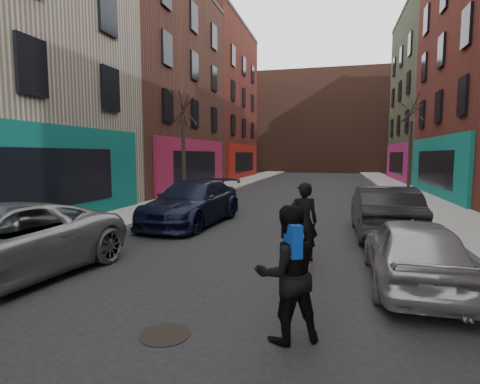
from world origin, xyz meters
The scene contains 13 objects.
sidewalk_left centered at (-6.25, 30.00, 0.07)m, with size 2.50×84.00×0.13m, color gray.
sidewalk_right centered at (6.25, 30.00, 0.07)m, with size 2.50×84.00×0.13m, color gray.
buildings_left centered at (-13.50, 16.00, 8.25)m, with size 12.00×56.00×16.50m, color #5A1C19.
building_far centered at (0.00, 56.00, 7.00)m, with size 40.00×10.00×14.00m, color #47281E.
tree_left_far centered at (-6.20, 18.00, 3.38)m, with size 2.00×2.00×6.50m, color black, non-canonical shape.
tree_right_far centered at (6.20, 24.00, 3.53)m, with size 2.00×2.00×6.80m, color black, non-canonical shape.
parked_left_end centered at (-3.20, 11.55, 0.77)m, with size 2.17×5.33×1.55m, color black.
parked_right_far centered at (3.20, 6.57, 0.67)m, with size 1.59×3.94×1.34m, color #999BA1.
parked_right_end centered at (3.20, 11.04, 0.77)m, with size 1.63×4.68×1.54m, color black.
skateboard centered at (1.08, 7.44, 0.05)m, with size 0.22×0.80×0.10m, color brown.
skateboarder centered at (1.08, 7.44, 0.99)m, with size 0.65×0.43×1.78m, color black.
pedestrian centered at (1.15, 3.89, 0.93)m, with size 1.12×1.04×1.84m.
manhole centered at (-0.50, 3.61, 0.01)m, with size 0.70×0.70×0.01m, color black.
Camera 1 is at (1.72, -0.93, 2.49)m, focal length 28.00 mm.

